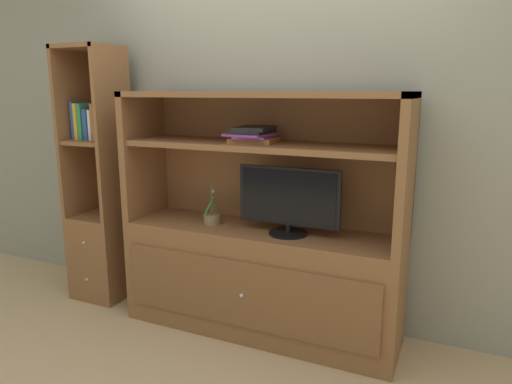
{
  "coord_description": "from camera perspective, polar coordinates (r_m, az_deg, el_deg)",
  "views": [
    {
      "loc": [
        1.16,
        -2.19,
        1.56
      ],
      "look_at": [
        0.0,
        0.35,
        0.95
      ],
      "focal_mm": 32.54,
      "sensor_mm": 36.0,
      "label": 1
    }
  ],
  "objects": [
    {
      "name": "media_console",
      "position": [
        3.03,
        0.43,
        -8.0
      ],
      "size": [
        1.8,
        0.51,
        1.55
      ],
      "color": "brown",
      "rests_on": "ground_plane"
    },
    {
      "name": "magazine_stack",
      "position": [
        2.87,
        -0.31,
        7.05
      ],
      "size": [
        0.3,
        0.31,
        0.1
      ],
      "color": "#A56638",
      "rests_on": "media_console"
    },
    {
      "name": "upright_book_row",
      "position": [
        3.62,
        -19.9,
        8.06
      ],
      "size": [
        0.2,
        0.17,
        0.27
      ],
      "color": "#2D519E",
      "rests_on": "bookshelf_tall"
    },
    {
      "name": "painted_rear_wall",
      "position": [
        3.16,
        3.05,
        9.46
      ],
      "size": [
        6.0,
        0.1,
        2.8
      ],
      "primitive_type": "cube",
      "color": "gray",
      "rests_on": "ground_plane"
    },
    {
      "name": "potted_plant",
      "position": [
        3.08,
        -5.42,
        -3.2
      ],
      "size": [
        0.11,
        0.13,
        0.26
      ],
      "color": "#8C7251",
      "rests_on": "media_console"
    },
    {
      "name": "tv_monitor",
      "position": [
        2.8,
        4.01,
        -1.02
      ],
      "size": [
        0.64,
        0.24,
        0.41
      ],
      "color": "black",
      "rests_on": "media_console"
    },
    {
      "name": "ground_plane",
      "position": [
        2.93,
        -3.02,
        -19.85
      ],
      "size": [
        8.0,
        8.0,
        0.0
      ],
      "primitive_type": "plane",
      "color": "tan"
    },
    {
      "name": "bookshelf_tall",
      "position": [
        3.71,
        -18.45,
        -2.81
      ],
      "size": [
        0.4,
        0.38,
        1.87
      ],
      "color": "brown",
      "rests_on": "ground_plane"
    }
  ]
}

